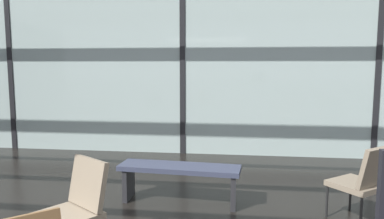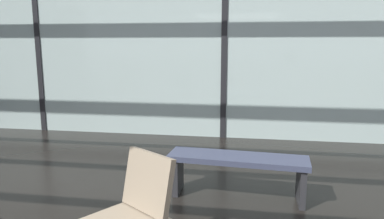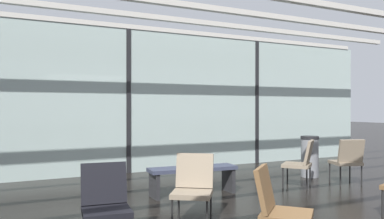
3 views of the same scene
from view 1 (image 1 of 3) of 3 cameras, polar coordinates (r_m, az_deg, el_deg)
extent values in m
cube|color=#A3B7B2|center=(7.02, -1.43, 6.20)|extent=(14.00, 0.08, 3.23)
cube|color=black|center=(8.31, -26.17, 5.61)|extent=(0.10, 0.12, 3.23)
cube|color=black|center=(7.02, -1.43, 6.20)|extent=(0.10, 0.12, 3.23)
cube|color=black|center=(7.35, 26.78, 5.50)|extent=(0.10, 0.12, 3.23)
ellipsoid|color=silver|center=(11.06, 10.60, 7.79)|extent=(10.45, 3.79, 3.79)
sphere|color=#9D9DA0|center=(11.81, -13.58, 7.65)|extent=(2.08, 2.08, 2.08)
sphere|color=black|center=(9.58, -6.40, 9.71)|extent=(0.28, 0.28, 0.28)
sphere|color=black|center=(9.41, -1.00, 9.81)|extent=(0.28, 0.28, 0.28)
sphere|color=black|center=(9.33, 4.56, 9.81)|extent=(0.28, 0.28, 0.28)
sphere|color=black|center=(9.33, 10.18, 9.73)|extent=(0.28, 0.28, 0.28)
sphere|color=black|center=(9.41, 15.73, 9.55)|extent=(0.28, 0.28, 0.28)
cube|color=#7F705B|center=(4.48, 24.13, -10.60)|extent=(0.67, 0.67, 0.06)
cube|color=#7F705B|center=(4.30, 26.68, -7.99)|extent=(0.46, 0.41, 0.44)
cylinder|color=black|center=(4.82, 23.35, -12.00)|extent=(0.03, 0.03, 0.37)
cylinder|color=black|center=(4.50, 20.18, -13.22)|extent=(0.03, 0.03, 0.37)
cylinder|color=black|center=(4.27, 24.74, -14.53)|extent=(0.03, 0.03, 0.37)
cube|color=#7F705B|center=(3.48, -18.81, -15.42)|extent=(0.67, 0.67, 0.06)
cube|color=#7F705B|center=(3.50, -15.83, -10.85)|extent=(0.47, 0.39, 0.44)
cube|color=#33384C|center=(4.60, -1.97, -9.02)|extent=(1.53, 0.52, 0.06)
cube|color=#262628|center=(4.86, -9.80, -11.12)|extent=(0.06, 0.36, 0.41)
cube|color=#262628|center=(4.56, 6.43, -12.29)|extent=(0.06, 0.36, 0.41)
camera|label=2|loc=(0.88, -36.74, 2.62)|focal=33.44mm
camera|label=3|loc=(3.77, -102.50, -5.15)|focal=35.38mm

